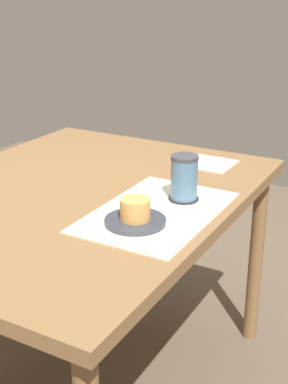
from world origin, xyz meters
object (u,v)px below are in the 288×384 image
object	(u,v)px
dining_table	(75,213)
pastry_plate	(135,221)
pastry	(135,209)
coffee_mug	(185,177)

from	to	relation	value
dining_table	pastry_plate	size ratio (longest dim) A/B	7.51
dining_table	pastry	bearing A→B (deg)	-113.10
pastry_plate	pastry	distance (m)	0.03
dining_table	pastry_plate	distance (m)	0.31
pastry	coffee_mug	world-z (taller)	coffee_mug
pastry_plate	coffee_mug	xyz separation A→B (m)	(0.21, -0.04, 0.06)
pastry_plate	pastry	size ratio (longest dim) A/B	2.04
dining_table	coffee_mug	bearing A→B (deg)	-74.29
pastry	pastry_plate	bearing A→B (deg)	180.00
pastry	dining_table	bearing A→B (deg)	66.90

